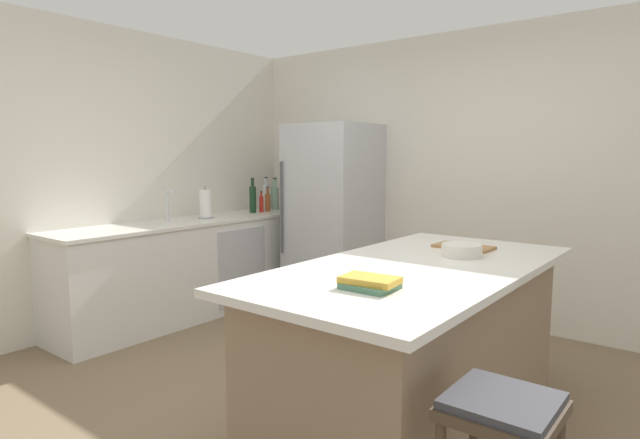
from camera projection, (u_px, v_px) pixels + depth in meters
The scene contains 18 objects.
ground_plane at pixel (318, 408), 3.12m from camera, with size 7.20×7.20×0.00m, color #7A664C.
wall_rear at pixel (472, 177), 4.72m from camera, with size 6.00×0.10×2.60m, color silver.
wall_left at pixel (93, 179), 4.46m from camera, with size 0.10×6.00×2.60m, color silver.
counter_run_left at pixel (194, 267), 4.94m from camera, with size 0.63×2.71×0.90m.
kitchen_island at pixel (416, 347), 2.82m from camera, with size 1.05×2.10×0.92m.
refrigerator at pixel (333, 216), 5.22m from camera, with size 0.77×0.76×1.80m.
bar_stool at pixel (501, 433), 1.76m from camera, with size 0.36×0.36×0.70m.
sink_faucet at pixel (168, 204), 4.72m from camera, with size 0.15×0.05×0.30m.
paper_towel_roll at pixel (205, 204), 4.97m from camera, with size 0.14×0.14×0.31m.
whiskey_bottle at pixel (286, 201), 5.79m from camera, with size 0.09×0.09×0.26m.
gin_bottle at pixel (275, 197), 5.76m from camera, with size 0.08×0.08×0.35m.
soda_bottle at pixel (266, 196), 5.72m from camera, with size 0.07×0.07×0.36m.
vinegar_bottle at pixel (268, 202), 5.60m from camera, with size 0.06×0.06×0.26m.
hot_sauce_bottle at pixel (261, 204), 5.53m from camera, with size 0.04×0.04×0.22m.
wine_bottle at pixel (253, 198), 5.45m from camera, with size 0.07×0.07×0.36m.
cookbook_stack at pixel (370, 283), 2.26m from camera, with size 0.26×0.18×0.05m.
mixing_bowl at pixel (462, 250), 2.99m from camera, with size 0.23×0.23×0.07m.
cutting_board at pixel (464, 247), 3.25m from camera, with size 0.36×0.20×0.02m.
Camera 1 is at (1.84, -2.32, 1.50)m, focal length 29.35 mm.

